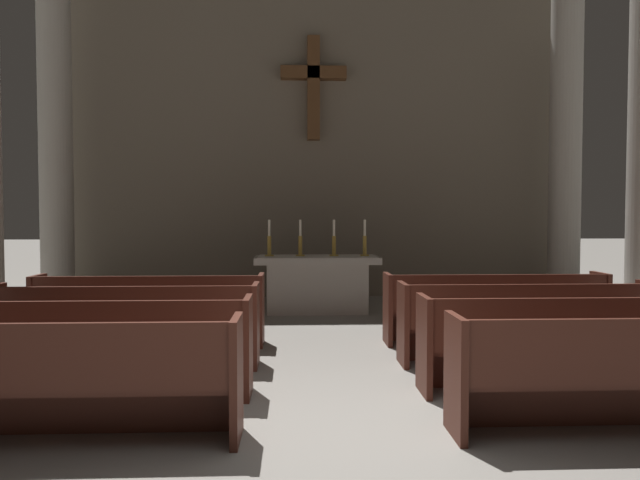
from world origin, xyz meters
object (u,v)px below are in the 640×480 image
at_px(pew_left_row_3, 126,326).
at_px(column_right_third, 566,131).
at_px(pew_right_row_4, 495,308).
at_px(candlestick_inner_right, 334,244).
at_px(pew_left_row_1, 41,381).
at_px(column_left_third, 55,127).
at_px(pew_right_row_3, 528,323).
at_px(pew_left_row_4, 150,310).
at_px(pew_left_row_2, 92,348).
at_px(candlestick_inner_left, 300,244).
at_px(pew_right_row_2, 573,344).
at_px(altar, 317,283).
at_px(candlestick_outer_right, 365,244).
at_px(pew_right_row_1, 640,374).
at_px(candlestick_outer_left, 269,245).

relative_size(pew_left_row_3, column_right_third, 0.43).
distance_m(pew_right_row_4, candlestick_inner_right, 3.41).
height_order(pew_left_row_1, column_left_third, column_left_third).
distance_m(pew_right_row_3, column_left_third, 9.04).
bearing_deg(pew_right_row_3, pew_left_row_1, -154.36).
bearing_deg(pew_left_row_4, column_right_third, 26.19).
relative_size(pew_left_row_2, pew_left_row_3, 1.00).
height_order(pew_left_row_3, candlestick_inner_left, candlestick_inner_left).
bearing_deg(pew_right_row_3, column_left_third, 147.16).
bearing_deg(pew_right_row_2, pew_left_row_3, 166.50).
height_order(pew_left_row_2, pew_right_row_2, same).
relative_size(pew_left_row_1, altar, 1.35).
height_order(pew_left_row_2, altar, altar).
bearing_deg(pew_left_row_4, candlestick_outer_right, 40.07).
relative_size(candlestick_inner_left, candlestick_inner_right, 1.00).
relative_size(pew_left_row_2, pew_right_row_2, 1.00).
xyz_separation_m(pew_left_row_1, column_left_third, (-2.59, 6.86, 2.91)).
xyz_separation_m(pew_right_row_1, candlestick_outer_right, (-1.45, 5.97, 0.74)).
height_order(column_left_third, candlestick_outer_right, column_left_third).
height_order(pew_right_row_2, pew_right_row_4, same).
relative_size(pew_left_row_2, column_left_third, 0.43).
relative_size(pew_left_row_3, candlestick_inner_right, 4.60).
bearing_deg(pew_right_row_3, pew_right_row_1, -90.00).
height_order(column_right_third, candlestick_inner_right, column_right_third).
height_order(pew_right_row_3, candlestick_outer_left, candlestick_outer_left).
xyz_separation_m(column_left_third, candlestick_inner_left, (4.59, -0.89, -2.17)).
relative_size(pew_right_row_3, altar, 1.35).
xyz_separation_m(pew_left_row_2, pew_left_row_4, (0.00, 2.21, 0.00)).
xyz_separation_m(candlestick_inner_left, candlestick_outer_right, (1.15, 0.00, 0.00)).
bearing_deg(pew_left_row_1, column_left_third, 110.68).
bearing_deg(candlestick_inner_right, column_right_third, 10.92).
bearing_deg(pew_left_row_2, candlestick_outer_right, 57.04).
height_order(column_left_third, altar, column_left_third).
height_order(pew_right_row_1, candlestick_inner_left, candlestick_inner_left).
distance_m(pew_left_row_1, column_left_third, 7.88).
relative_size(pew_left_row_4, candlestick_inner_right, 4.60).
xyz_separation_m(pew_left_row_1, pew_left_row_3, (0.00, 2.21, 0.00)).
distance_m(pew_left_row_3, candlestick_inner_left, 4.32).
xyz_separation_m(pew_right_row_3, candlestick_inner_right, (-2.00, 3.76, 0.74)).
relative_size(candlestick_outer_left, candlestick_inner_left, 1.00).
xyz_separation_m(pew_right_row_1, pew_right_row_3, (0.00, 2.21, 0.00)).
distance_m(pew_right_row_3, candlestick_outer_left, 4.96).
bearing_deg(candlestick_outer_right, pew_right_row_2, -73.36).
xyz_separation_m(pew_left_row_1, altar, (2.30, 5.97, 0.06)).
bearing_deg(candlestick_outer_right, pew_right_row_3, -68.85).
height_order(pew_right_row_2, candlestick_inner_right, candlestick_inner_right).
bearing_deg(candlestick_outer_left, pew_right_row_4, -40.07).
distance_m(altar, candlestick_outer_left, 1.09).
bearing_deg(pew_right_row_3, candlestick_inner_right, 118.06).
bearing_deg(pew_right_row_4, candlestick_inner_left, 134.47).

